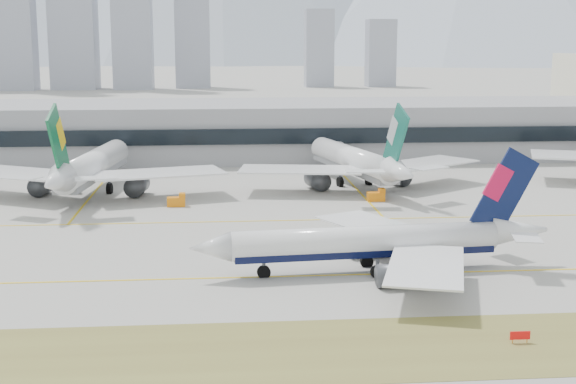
{
  "coord_description": "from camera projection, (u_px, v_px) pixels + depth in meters",
  "views": [
    {
      "loc": [
        -7.25,
        -110.79,
        31.68
      ],
      "look_at": [
        3.82,
        18.0,
        7.5
      ],
      "focal_mm": 50.0,
      "sensor_mm": 36.0,
      "label": 1
    }
  ],
  "objects": [
    {
      "name": "ground",
      "position": [
        272.0,
        267.0,
        114.93
      ],
      "size": [
        3000.0,
        3000.0,
        0.0
      ],
      "primitive_type": "plane",
      "color": "#98958E",
      "rests_on": "ground"
    },
    {
      "name": "taxiing_airliner",
      "position": [
        378.0,
        242.0,
        111.8
      ],
      "size": [
        51.8,
        44.84,
        17.4
      ],
      "rotation": [
        0.0,
        0.0,
        3.23
      ],
      "color": "white",
      "rests_on": "ground"
    },
    {
      "name": "widebody_eva",
      "position": [
        90.0,
        168.0,
        168.67
      ],
      "size": [
        59.0,
        58.09,
        21.16
      ],
      "rotation": [
        0.0,
        0.0,
        1.46
      ],
      "color": "white",
      "rests_on": "ground"
    },
    {
      "name": "widebody_cathay",
      "position": [
        356.0,
        162.0,
        178.14
      ],
      "size": [
        55.68,
        55.42,
        20.36
      ],
      "rotation": [
        0.0,
        0.0,
        1.8
      ],
      "color": "white",
      "rests_on": "ground"
    },
    {
      "name": "terminal",
      "position": [
        245.0,
        129.0,
        226.02
      ],
      "size": [
        280.0,
        43.1,
        15.0
      ],
      "color": "gray",
      "rests_on": "ground"
    },
    {
      "name": "hold_sign_right",
      "position": [
        520.0,
        336.0,
        85.49
      ],
      "size": [
        2.2,
        0.15,
        1.35
      ],
      "color": "red",
      "rests_on": "ground"
    },
    {
      "name": "gse_b",
      "position": [
        177.0,
        201.0,
        157.14
      ],
      "size": [
        3.55,
        2.0,
        2.6
      ],
      "color": "orange",
      "rests_on": "ground"
    },
    {
      "name": "gse_c",
      "position": [
        377.0,
        196.0,
        162.32
      ],
      "size": [
        3.55,
        2.0,
        2.6
      ],
      "color": "orange",
      "rests_on": "ground"
    },
    {
      "name": "city_skyline",
      "position": [
        70.0,
        15.0,
        540.85
      ],
      "size": [
        342.0,
        49.8,
        140.0
      ],
      "color": "#9095A4",
      "rests_on": "ground"
    }
  ]
}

